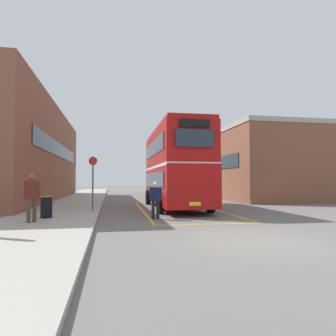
% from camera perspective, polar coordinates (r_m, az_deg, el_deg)
% --- Properties ---
extents(ground_plane, '(135.60, 135.60, 0.00)m').
position_cam_1_polar(ground_plane, '(22.76, -0.64, -6.53)').
color(ground_plane, '#66605B').
extents(sidewalk_left, '(4.00, 57.60, 0.14)m').
position_cam_1_polar(sidewalk_left, '(24.93, -16.60, -5.90)').
color(sidewalk_left, '#A39E93').
rests_on(sidewalk_left, ground).
extents(brick_building_left, '(6.90, 24.11, 7.53)m').
position_cam_1_polar(brick_building_left, '(27.45, -26.65, 2.31)').
color(brick_building_left, brown).
rests_on(brick_building_left, ground).
extents(depot_building_right, '(8.75, 15.00, 6.20)m').
position_cam_1_polar(depot_building_right, '(30.40, 16.26, 0.49)').
color(depot_building_right, brown).
rests_on(depot_building_right, ground).
extents(double_decker_bus, '(3.05, 9.91, 4.75)m').
position_cam_1_polar(double_decker_bus, '(18.57, 1.23, 0.26)').
color(double_decker_bus, black).
rests_on(double_decker_bus, ground).
extents(single_deck_bus, '(3.24, 8.38, 3.02)m').
position_cam_1_polar(single_deck_bus, '(38.52, -1.77, -2.34)').
color(single_deck_bus, black).
rests_on(single_deck_bus, ground).
extents(pedestrian_boarding, '(0.54, 0.28, 1.62)m').
position_cam_1_polar(pedestrian_boarding, '(13.29, -2.35, -5.57)').
color(pedestrian_boarding, black).
rests_on(pedestrian_boarding, ground).
extents(pedestrian_waiting_near, '(0.52, 0.51, 1.79)m').
position_cam_1_polar(pedestrian_waiting_near, '(12.32, -24.09, -4.44)').
color(pedestrian_waiting_near, '#473828').
rests_on(pedestrian_waiting_near, sidewalk_left).
extents(litter_bin, '(0.49, 0.49, 0.90)m').
position_cam_1_polar(litter_bin, '(13.58, -21.77, -6.76)').
color(litter_bin, black).
rests_on(litter_bin, sidewalk_left).
extents(bus_stop_sign, '(0.43, 0.13, 2.75)m').
position_cam_1_polar(bus_stop_sign, '(16.00, -13.87, -1.86)').
color(bus_stop_sign, '#4C4C51').
rests_on(bus_stop_sign, sidewalk_left).
extents(bay_marking_yellow, '(4.51, 11.94, 0.01)m').
position_cam_1_polar(bay_marking_yellow, '(16.80, 2.52, -8.03)').
color(bay_marking_yellow, gold).
rests_on(bay_marking_yellow, ground).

